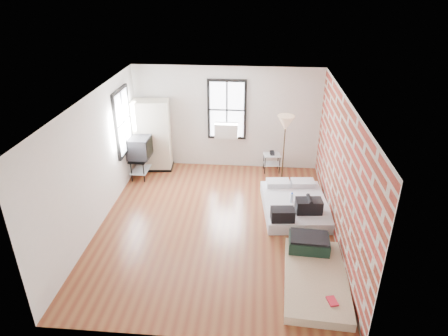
# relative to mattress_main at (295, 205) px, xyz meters

# --- Properties ---
(ground) EXTENTS (6.00, 6.00, 0.00)m
(ground) POSITION_rel_mattress_main_xyz_m (-1.75, -0.71, -0.17)
(ground) COLOR #602B19
(ground) RESTS_ON ground
(room_shell) EXTENTS (5.02, 6.02, 2.80)m
(room_shell) POSITION_rel_mattress_main_xyz_m (-1.52, -0.35, 1.57)
(room_shell) COLOR silver
(room_shell) RESTS_ON ground
(mattress_main) EXTENTS (1.59, 2.05, 0.62)m
(mattress_main) POSITION_rel_mattress_main_xyz_m (0.00, 0.00, 0.00)
(mattress_main) COLOR white
(mattress_main) RESTS_ON ground
(mattress_bare) EXTENTS (1.21, 2.12, 0.44)m
(mattress_bare) POSITION_rel_mattress_main_xyz_m (0.19, -2.16, -0.04)
(mattress_bare) COLOR #CAB892
(mattress_bare) RESTS_ON ground
(wardrobe) EXTENTS (1.03, 0.64, 1.94)m
(wardrobe) POSITION_rel_mattress_main_xyz_m (-3.74, 1.94, 0.80)
(wardrobe) COLOR black
(wardrobe) RESTS_ON ground
(side_table) EXTENTS (0.49, 0.41, 0.60)m
(side_table) POSITION_rel_mattress_main_xyz_m (-0.50, 2.01, 0.23)
(side_table) COLOR black
(side_table) RESTS_ON ground
(floor_lamp) EXTENTS (0.40, 0.40, 1.87)m
(floor_lamp) POSITION_rel_mattress_main_xyz_m (-0.25, 1.24, 1.44)
(floor_lamp) COLOR #312410
(floor_lamp) RESTS_ON ground
(tv_stand) EXTENTS (0.58, 0.81, 1.12)m
(tv_stand) POSITION_rel_mattress_main_xyz_m (-3.96, 1.42, 0.64)
(tv_stand) COLOR black
(tv_stand) RESTS_ON ground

